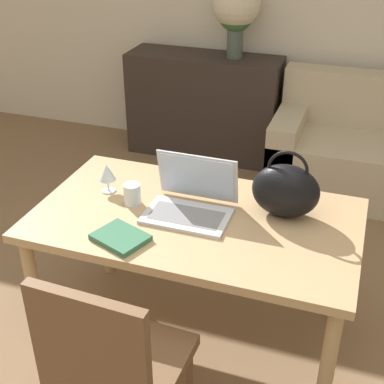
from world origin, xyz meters
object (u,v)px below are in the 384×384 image
Objects in this scene: chair at (112,365)px; couch at (376,155)px; flower_vase at (236,8)px; handbag at (286,190)px; wine_glass at (107,173)px; drinking_glass at (132,194)px; laptop at (192,197)px.

couch is (0.82, 2.60, -0.23)m from chair.
flower_vase is (-1.16, 0.23, 0.92)m from couch.
couch is at bearing -11.23° from flower_vase.
handbag is 2.14m from flower_vase.
couch is 10.54× the size of wine_glass.
wine_glass reaches higher than drinking_glass.
chair is 6.63× the size of wine_glass.
handbag is at bearing -102.85° from couch.
drinking_glass is (-0.25, 0.73, 0.25)m from chair.
chair is at bearing -63.36° from wine_glass.
flower_vase reaches higher than laptop.
drinking_glass is 0.70× the size of wine_glass.
chair is 1.02m from handbag.
drinking_glass is at bearing -23.34° from wine_glass.
drinking_glass is 2.14m from flower_vase.
handbag is (0.40, 0.10, 0.06)m from laptop.
drinking_glass is 0.32× the size of handbag.
laptop reaches higher than chair.
handbag reaches higher than drinking_glass.
couch is 2.20m from drinking_glass.
drinking_glass is (-0.28, -0.03, -0.02)m from laptop.
handbag is at bearing 4.25° from wine_glass.
flower_vase reaches higher than chair.
flower_vase is (-0.36, 2.06, 0.42)m from laptop.
couch is at bearing 77.15° from handbag.
handbag is (0.83, 0.06, 0.03)m from wine_glass.
couch is 3.97× the size of laptop.
flower_vase reaches higher than handbag.
drinking_glass is at bearing -172.86° from laptop.
couch is 1.50m from flower_vase.
chair is 2.93m from flower_vase.
drinking_glass is 0.18m from wine_glass.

